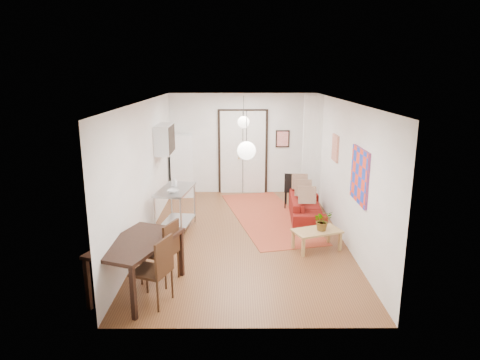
{
  "coord_description": "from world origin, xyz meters",
  "views": [
    {
      "loc": [
        -0.13,
        -8.78,
        3.48
      ],
      "look_at": [
        -0.1,
        0.01,
        1.25
      ],
      "focal_mm": 32.0,
      "sensor_mm": 36.0,
      "label": 1
    }
  ],
  "objects_px": {
    "dining_table": "(137,247)",
    "dining_chair_far": "(152,262)",
    "kitchen_counter": "(176,203)",
    "coffee_table": "(317,233)",
    "sofa": "(307,208)",
    "black_side_chair": "(293,186)",
    "dining_chair_near": "(160,244)",
    "fridge": "(182,166)"
  },
  "relations": [
    {
      "from": "fridge",
      "to": "dining_table",
      "type": "distance_m",
      "value": 5.59
    },
    {
      "from": "kitchen_counter",
      "to": "black_side_chair",
      "type": "relative_size",
      "value": 1.44
    },
    {
      "from": "fridge",
      "to": "dining_chair_far",
      "type": "relative_size",
      "value": 1.63
    },
    {
      "from": "coffee_table",
      "to": "black_side_chair",
      "type": "xyz_separation_m",
      "value": [
        -0.13,
        2.89,
        0.19
      ]
    },
    {
      "from": "sofa",
      "to": "dining_chair_far",
      "type": "height_order",
      "value": "dining_chair_far"
    },
    {
      "from": "sofa",
      "to": "black_side_chair",
      "type": "relative_size",
      "value": 2.05
    },
    {
      "from": "sofa",
      "to": "dining_chair_far",
      "type": "relative_size",
      "value": 1.8
    },
    {
      "from": "fridge",
      "to": "black_side_chair",
      "type": "height_order",
      "value": "fridge"
    },
    {
      "from": "coffee_table",
      "to": "dining_chair_far",
      "type": "distance_m",
      "value": 3.49
    },
    {
      "from": "kitchen_counter",
      "to": "dining_chair_near",
      "type": "distance_m",
      "value": 2.26
    },
    {
      "from": "dining_table",
      "to": "black_side_chair",
      "type": "height_order",
      "value": "black_side_chair"
    },
    {
      "from": "sofa",
      "to": "coffee_table",
      "type": "xyz_separation_m",
      "value": [
        -0.08,
        -1.83,
        0.08
      ]
    },
    {
      "from": "dining_chair_far",
      "to": "kitchen_counter",
      "type": "bearing_deg",
      "value": -158.54
    },
    {
      "from": "sofa",
      "to": "dining_chair_far",
      "type": "bearing_deg",
      "value": 145.15
    },
    {
      "from": "coffee_table",
      "to": "dining_chair_near",
      "type": "distance_m",
      "value": 3.16
    },
    {
      "from": "coffee_table",
      "to": "dining_table",
      "type": "relative_size",
      "value": 0.59
    },
    {
      "from": "dining_table",
      "to": "kitchen_counter",
      "type": "bearing_deg",
      "value": 85.27
    },
    {
      "from": "kitchen_counter",
      "to": "dining_chair_far",
      "type": "distance_m",
      "value": 2.96
    },
    {
      "from": "coffee_table",
      "to": "dining_chair_far",
      "type": "bearing_deg",
      "value": -146.73
    },
    {
      "from": "dining_chair_near",
      "to": "fridge",
      "type": "bearing_deg",
      "value": -156.5
    },
    {
      "from": "kitchen_counter",
      "to": "dining_table",
      "type": "xyz_separation_m",
      "value": [
        -0.23,
        -2.72,
        0.13
      ]
    },
    {
      "from": "fridge",
      "to": "dining_chair_far",
      "type": "xyz_separation_m",
      "value": [
        0.28,
        -5.83,
        -0.25
      ]
    },
    {
      "from": "coffee_table",
      "to": "kitchen_counter",
      "type": "relative_size",
      "value": 0.78
    },
    {
      "from": "kitchen_counter",
      "to": "dining_table",
      "type": "bearing_deg",
      "value": -86.73
    },
    {
      "from": "sofa",
      "to": "dining_chair_near",
      "type": "relative_size",
      "value": 1.8
    },
    {
      "from": "coffee_table",
      "to": "dining_chair_near",
      "type": "xyz_separation_m",
      "value": [
        -2.91,
        -1.21,
        0.27
      ]
    },
    {
      "from": "dining_table",
      "to": "dining_chair_far",
      "type": "distance_m",
      "value": 0.4
    },
    {
      "from": "dining_table",
      "to": "dining_chair_far",
      "type": "relative_size",
      "value": 1.66
    },
    {
      "from": "dining_chair_near",
      "to": "dining_chair_far",
      "type": "bearing_deg",
      "value": 20.33
    },
    {
      "from": "sofa",
      "to": "coffee_table",
      "type": "height_order",
      "value": "sofa"
    },
    {
      "from": "dining_chair_far",
      "to": "dining_chair_near",
      "type": "bearing_deg",
      "value": -159.67
    },
    {
      "from": "coffee_table",
      "to": "fridge",
      "type": "height_order",
      "value": "fridge"
    },
    {
      "from": "kitchen_counter",
      "to": "fridge",
      "type": "height_order",
      "value": "fridge"
    },
    {
      "from": "dining_table",
      "to": "dining_chair_near",
      "type": "height_order",
      "value": "dining_chair_near"
    },
    {
      "from": "kitchen_counter",
      "to": "fridge",
      "type": "relative_size",
      "value": 0.77
    },
    {
      "from": "kitchen_counter",
      "to": "black_side_chair",
      "type": "bearing_deg",
      "value": 40.98
    },
    {
      "from": "dining_table",
      "to": "black_side_chair",
      "type": "relative_size",
      "value": 1.89
    },
    {
      "from": "dining_chair_near",
      "to": "black_side_chair",
      "type": "bearing_deg",
      "value": 166.24
    },
    {
      "from": "sofa",
      "to": "dining_table",
      "type": "bearing_deg",
      "value": 140.72
    },
    {
      "from": "dining_table",
      "to": "dining_chair_far",
      "type": "xyz_separation_m",
      "value": [
        0.28,
        -0.24,
        -0.15
      ]
    },
    {
      "from": "fridge",
      "to": "dining_chair_far",
      "type": "height_order",
      "value": "fridge"
    },
    {
      "from": "kitchen_counter",
      "to": "dining_chair_near",
      "type": "bearing_deg",
      "value": -80.52
    }
  ]
}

